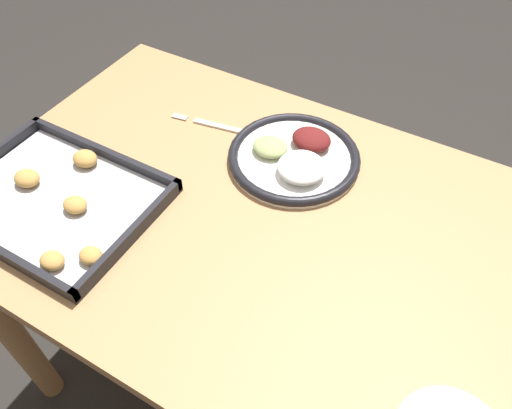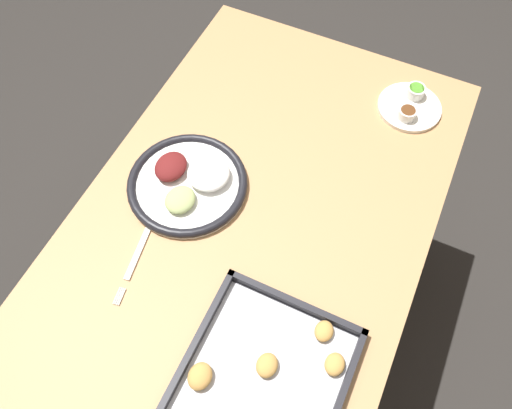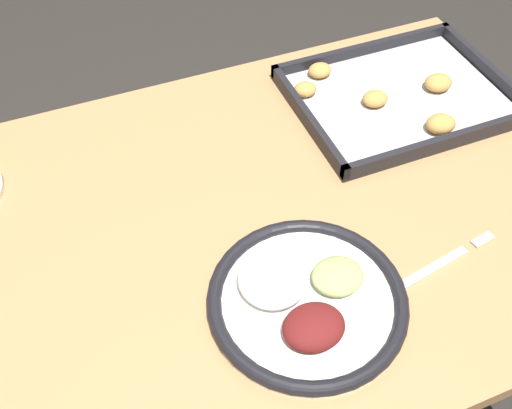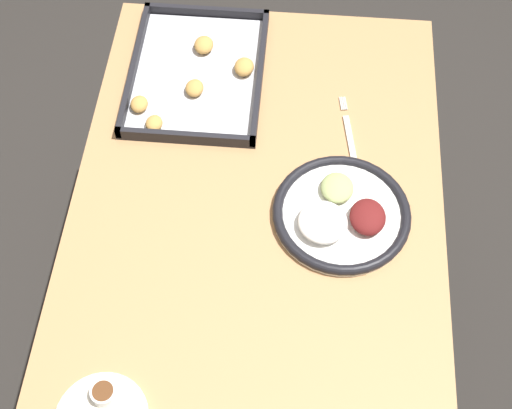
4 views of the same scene
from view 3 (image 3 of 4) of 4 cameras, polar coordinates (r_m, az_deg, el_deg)
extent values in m
cube|color=#AD7F51|center=(0.89, -0.16, -1.94)|extent=(1.11, 0.72, 0.03)
cylinder|color=#AD7F51|center=(1.53, 13.16, 3.25)|extent=(0.06, 0.06, 0.71)
cylinder|color=white|center=(0.80, 4.88, -9.23)|extent=(0.26, 0.26, 0.01)
torus|color=black|center=(0.79, 4.91, -9.00)|extent=(0.26, 0.26, 0.02)
ellipsoid|color=white|center=(0.79, 1.63, -7.10)|extent=(0.09, 0.09, 0.03)
ellipsoid|color=maroon|center=(0.75, 5.52, -11.53)|extent=(0.08, 0.07, 0.03)
ellipsoid|color=#9EAD6B|center=(0.80, 7.76, -6.77)|extent=(0.07, 0.06, 0.02)
cube|color=silver|center=(0.85, 15.75, -6.28)|extent=(0.15, 0.04, 0.00)
cylinder|color=silver|center=(0.91, 21.01, -3.35)|extent=(0.04, 0.01, 0.00)
cylinder|color=silver|center=(0.91, 20.86, -3.20)|extent=(0.04, 0.01, 0.00)
cylinder|color=silver|center=(0.92, 20.70, -3.05)|extent=(0.04, 0.01, 0.00)
cylinder|color=silver|center=(0.92, 20.55, -2.91)|extent=(0.04, 0.01, 0.00)
cube|color=black|center=(1.11, 13.50, 9.80)|extent=(0.37, 0.29, 0.01)
cube|color=silver|center=(1.10, 13.54, 9.96)|extent=(0.34, 0.26, 0.00)
cube|color=black|center=(1.02, 17.57, 5.74)|extent=(0.37, 0.01, 0.02)
cube|color=black|center=(1.19, 10.17, 14.31)|extent=(0.37, 0.01, 0.02)
cube|color=black|center=(1.02, 4.93, 8.25)|extent=(0.01, 0.29, 0.02)
cube|color=black|center=(1.20, 21.11, 12.00)|extent=(0.01, 0.29, 0.02)
ellipsoid|color=#C18E47|center=(1.12, 6.10, 12.59)|extent=(0.04, 0.04, 0.02)
ellipsoid|color=#C18E47|center=(1.04, 17.20, 7.36)|extent=(0.05, 0.04, 0.03)
ellipsoid|color=#C18E47|center=(1.13, 16.98, 11.05)|extent=(0.05, 0.04, 0.03)
ellipsoid|color=#C18E47|center=(1.07, 11.29, 9.86)|extent=(0.05, 0.04, 0.02)
ellipsoid|color=#C18E47|center=(1.07, 4.71, 10.88)|extent=(0.04, 0.03, 0.02)
camera|label=1|loc=(1.03, -37.47, 42.87)|focal=35.00mm
camera|label=2|loc=(1.03, 39.45, 58.01)|focal=35.00mm
camera|label=4|loc=(0.83, -107.83, 36.64)|focal=50.00mm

